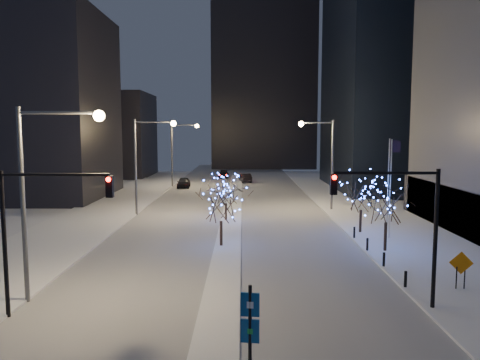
{
  "coord_description": "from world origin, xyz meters",
  "views": [
    {
      "loc": [
        1.13,
        -21.32,
        8.82
      ],
      "look_at": [
        0.92,
        14.79,
        5.0
      ],
      "focal_mm": 35.0,
      "sensor_mm": 36.0,
      "label": 1
    }
  ],
  "objects_px": {
    "holiday_tree_median_near": "(221,200)",
    "street_lamp_w_near": "(43,177)",
    "traffic_signal_west": "(37,218)",
    "street_lamp_w_mid": "(146,153)",
    "traffic_signal_east": "(404,215)",
    "wayfinding_sign": "(250,325)",
    "holiday_tree_plaza_far": "(361,191)",
    "car_far": "(223,174)",
    "holiday_tree_plaza_near": "(386,204)",
    "holiday_tree_median_far": "(226,190)",
    "car_near": "(184,183)",
    "car_mid": "(245,178)",
    "construction_sign": "(461,266)",
    "street_lamp_w_far": "(179,146)",
    "street_lamp_east": "(324,152)"
  },
  "relations": [
    {
      "from": "street_lamp_w_near",
      "to": "traffic_signal_west",
      "type": "distance_m",
      "value": 2.7
    },
    {
      "from": "construction_sign",
      "to": "street_lamp_w_near",
      "type": "bearing_deg",
      "value": -165.62
    },
    {
      "from": "traffic_signal_west",
      "to": "traffic_signal_east",
      "type": "height_order",
      "value": "same"
    },
    {
      "from": "car_mid",
      "to": "construction_sign",
      "type": "relative_size",
      "value": 2.2
    },
    {
      "from": "street_lamp_w_far",
      "to": "holiday_tree_median_far",
      "type": "distance_m",
      "value": 29.8
    },
    {
      "from": "car_mid",
      "to": "wayfinding_sign",
      "type": "height_order",
      "value": "wayfinding_sign"
    },
    {
      "from": "holiday_tree_median_near",
      "to": "street_lamp_w_near",
      "type": "bearing_deg",
      "value": -126.42
    },
    {
      "from": "traffic_signal_west",
      "to": "car_far",
      "type": "height_order",
      "value": "traffic_signal_west"
    },
    {
      "from": "street_lamp_w_near",
      "to": "holiday_tree_median_far",
      "type": "height_order",
      "value": "street_lamp_w_near"
    },
    {
      "from": "car_near",
      "to": "holiday_tree_median_far",
      "type": "xyz_separation_m",
      "value": [
        7.53,
        -27.02,
        2.34
      ]
    },
    {
      "from": "traffic_signal_west",
      "to": "holiday_tree_plaza_far",
      "type": "xyz_separation_m",
      "value": [
        19.68,
        18.22,
        -1.03
      ]
    },
    {
      "from": "traffic_signal_west",
      "to": "traffic_signal_east",
      "type": "bearing_deg",
      "value": 3.29
    },
    {
      "from": "street_lamp_w_far",
      "to": "street_lamp_east",
      "type": "bearing_deg",
      "value": -49.15
    },
    {
      "from": "wayfinding_sign",
      "to": "traffic_signal_east",
      "type": "bearing_deg",
      "value": 50.6
    },
    {
      "from": "street_lamp_w_near",
      "to": "traffic_signal_west",
      "type": "bearing_deg",
      "value": -76.04
    },
    {
      "from": "car_far",
      "to": "holiday_tree_median_far",
      "type": "height_order",
      "value": "holiday_tree_median_far"
    },
    {
      "from": "traffic_signal_west",
      "to": "street_lamp_w_mid",
      "type": "bearing_deg",
      "value": 91.06
    },
    {
      "from": "street_lamp_w_far",
      "to": "traffic_signal_west",
      "type": "height_order",
      "value": "street_lamp_w_far"
    },
    {
      "from": "holiday_tree_plaza_near",
      "to": "wayfinding_sign",
      "type": "bearing_deg",
      "value": -119.32
    },
    {
      "from": "traffic_signal_east",
      "to": "holiday_tree_median_near",
      "type": "distance_m",
      "value": 15.66
    },
    {
      "from": "traffic_signal_west",
      "to": "holiday_tree_plaza_near",
      "type": "relative_size",
      "value": 1.37
    },
    {
      "from": "holiday_tree_median_near",
      "to": "wayfinding_sign",
      "type": "relative_size",
      "value": 1.49
    },
    {
      "from": "holiday_tree_median_near",
      "to": "street_lamp_w_far",
      "type": "bearing_deg",
      "value": 102.34
    },
    {
      "from": "street_lamp_w_mid",
      "to": "holiday_tree_plaza_far",
      "type": "height_order",
      "value": "street_lamp_w_mid"
    },
    {
      "from": "street_lamp_w_near",
      "to": "traffic_signal_east",
      "type": "xyz_separation_m",
      "value": [
        17.88,
        -1.0,
        -1.74
      ]
    },
    {
      "from": "traffic_signal_west",
      "to": "holiday_tree_plaza_near",
      "type": "distance_m",
      "value": 23.28
    },
    {
      "from": "traffic_signal_east",
      "to": "construction_sign",
      "type": "bearing_deg",
      "value": 33.14
    },
    {
      "from": "street_lamp_east",
      "to": "traffic_signal_west",
      "type": "distance_m",
      "value": 35.3
    },
    {
      "from": "street_lamp_w_near",
      "to": "construction_sign",
      "type": "height_order",
      "value": "street_lamp_w_near"
    },
    {
      "from": "construction_sign",
      "to": "holiday_tree_plaza_near",
      "type": "bearing_deg",
      "value": 111.09
    },
    {
      "from": "traffic_signal_east",
      "to": "car_far",
      "type": "height_order",
      "value": "traffic_signal_east"
    },
    {
      "from": "street_lamp_w_near",
      "to": "construction_sign",
      "type": "distance_m",
      "value": 22.7
    },
    {
      "from": "street_lamp_w_mid",
      "to": "holiday_tree_median_far",
      "type": "xyz_separation_m",
      "value": [
        8.44,
        -3.38,
        -3.37
      ]
    },
    {
      "from": "street_lamp_w_far",
      "to": "wayfinding_sign",
      "type": "bearing_deg",
      "value": -79.91
    },
    {
      "from": "holiday_tree_median_near",
      "to": "holiday_tree_median_far",
      "type": "bearing_deg",
      "value": 90.0
    },
    {
      "from": "holiday_tree_plaza_near",
      "to": "construction_sign",
      "type": "height_order",
      "value": "holiday_tree_plaza_near"
    },
    {
      "from": "street_lamp_w_far",
      "to": "car_mid",
      "type": "relative_size",
      "value": 2.17
    },
    {
      "from": "car_near",
      "to": "wayfinding_sign",
      "type": "relative_size",
      "value": 1.29
    },
    {
      "from": "street_lamp_w_mid",
      "to": "holiday_tree_median_near",
      "type": "bearing_deg",
      "value": -58.11
    },
    {
      "from": "street_lamp_w_near",
      "to": "holiday_tree_median_far",
      "type": "distance_m",
      "value": 23.45
    },
    {
      "from": "street_lamp_w_near",
      "to": "wayfinding_sign",
      "type": "bearing_deg",
      "value": -37.78
    },
    {
      "from": "traffic_signal_east",
      "to": "wayfinding_sign",
      "type": "relative_size",
      "value": 1.94
    },
    {
      "from": "street_lamp_east",
      "to": "holiday_tree_median_far",
      "type": "height_order",
      "value": "street_lamp_east"
    },
    {
      "from": "traffic_signal_east",
      "to": "car_near",
      "type": "relative_size",
      "value": 1.5
    },
    {
      "from": "holiday_tree_median_far",
      "to": "street_lamp_w_near",
      "type": "bearing_deg",
      "value": -111.32
    },
    {
      "from": "street_lamp_w_near",
      "to": "holiday_tree_plaza_near",
      "type": "relative_size",
      "value": 1.95
    },
    {
      "from": "holiday_tree_plaza_near",
      "to": "street_lamp_w_near",
      "type": "bearing_deg",
      "value": -153.94
    },
    {
      "from": "street_lamp_w_near",
      "to": "traffic_signal_east",
      "type": "relative_size",
      "value": 1.43
    },
    {
      "from": "holiday_tree_median_near",
      "to": "wayfinding_sign",
      "type": "xyz_separation_m",
      "value": [
        1.88,
        -19.44,
        -1.4
      ]
    },
    {
      "from": "holiday_tree_median_far",
      "to": "wayfinding_sign",
      "type": "height_order",
      "value": "holiday_tree_median_far"
    }
  ]
}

